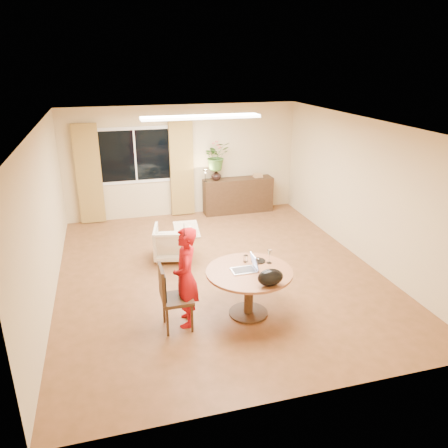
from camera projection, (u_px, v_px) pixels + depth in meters
name	position (u px, v px, depth m)	size (l,w,h in m)	color
floor	(218.00, 271.00, 7.83)	(6.50, 6.50, 0.00)	brown
ceiling	(218.00, 124.00, 6.90)	(6.50, 6.50, 0.00)	white
wall_back	(183.00, 161.00, 10.29)	(5.50, 5.50, 0.00)	beige
wall_left	(44.00, 217.00, 6.68)	(6.50, 6.50, 0.00)	beige
wall_right	(362.00, 190.00, 8.05)	(6.50, 6.50, 0.00)	beige
window	(135.00, 156.00, 9.93)	(1.70, 0.03, 1.30)	white
curtain_left	(89.00, 175.00, 9.72)	(0.55, 0.08, 2.25)	olive
curtain_right	(182.00, 169.00, 10.25)	(0.55, 0.08, 2.25)	olive
ceiling_panel	(201.00, 117.00, 7.99)	(2.20, 0.35, 0.05)	white
dining_table	(249.00, 280.00, 6.33)	(1.26, 1.26, 0.72)	brown
dining_chair	(177.00, 297.00, 6.03)	(0.46, 0.42, 0.96)	#321F10
child	(186.00, 277.00, 6.05)	(0.35, 0.53, 1.46)	red
laptop	(244.00, 263.00, 6.23)	(0.37, 0.25, 0.25)	#B7B7BC
tumbler	(246.00, 259.00, 6.53)	(0.07, 0.07, 0.10)	white
wine_glass	(269.00, 256.00, 6.47)	(0.08, 0.08, 0.22)	white
pot_lid	(258.00, 260.00, 6.55)	(0.21, 0.21, 0.04)	white
handbag	(270.00, 277.00, 5.82)	(0.36, 0.21, 0.24)	black
armchair	(173.00, 242.00, 8.23)	(0.70, 0.72, 0.65)	beige
throw	(186.00, 226.00, 8.09)	(0.45, 0.55, 0.03)	beige
sideboard	(238.00, 195.00, 10.71)	(1.70, 0.42, 0.85)	#321F10
vase	(216.00, 175.00, 10.38)	(0.24, 0.24, 0.25)	black
bouquet	(216.00, 156.00, 10.22)	(0.59, 0.51, 0.66)	#266527
book_stack	(258.00, 175.00, 10.67)	(0.22, 0.16, 0.09)	#946F4B
desk_lamp	(205.00, 175.00, 10.25)	(0.13, 0.13, 0.31)	black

